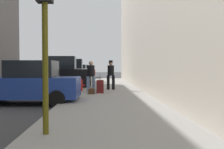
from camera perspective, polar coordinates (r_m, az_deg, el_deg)
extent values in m
cube|color=gray|center=(9.88, -0.36, -6.74)|extent=(4.00, 40.00, 0.15)
cube|color=navy|center=(10.90, -18.68, -2.78)|extent=(4.23, 1.92, 0.84)
cube|color=black|center=(10.81, -17.71, 1.17)|extent=(1.92, 1.60, 0.70)
cylinder|color=black|center=(12.25, -23.49, -4.07)|extent=(0.64, 0.23, 0.64)
cylinder|color=black|center=(11.51, -10.76, -4.33)|extent=(0.64, 0.23, 0.64)
cylinder|color=black|center=(9.71, -12.55, -5.47)|extent=(0.64, 0.23, 0.64)
cube|color=black|center=(17.66, -12.34, -0.58)|extent=(4.66, 1.98, 1.10)
cube|color=black|center=(17.62, -11.72, 2.61)|extent=(2.12, 1.63, 0.90)
cylinder|color=black|center=(18.86, -16.44, -1.98)|extent=(0.65, 0.24, 0.64)
cylinder|color=black|center=(17.07, -17.75, -2.39)|extent=(0.65, 0.24, 0.64)
cylinder|color=black|center=(18.45, -7.32, -2.01)|extent=(0.65, 0.24, 0.64)
cylinder|color=black|center=(16.62, -7.67, -2.43)|extent=(0.65, 0.24, 0.64)
cube|color=silver|center=(23.60, -9.81, 0.03)|extent=(4.64, 1.95, 1.10)
cube|color=black|center=(23.57, -9.34, 2.41)|extent=(2.11, 1.62, 0.90)
cylinder|color=black|center=(24.73, -13.03, -1.07)|extent=(0.65, 0.24, 0.64)
cylinder|color=black|center=(22.92, -13.77, -1.30)|extent=(0.65, 0.24, 0.64)
cylinder|color=black|center=(24.43, -6.09, -1.07)|extent=(0.65, 0.24, 0.64)
cylinder|color=black|center=(22.59, -6.28, -1.30)|extent=(0.65, 0.24, 0.64)
cube|color=#B7BABF|center=(30.53, -8.12, 0.19)|extent=(4.24, 1.93, 0.84)
cube|color=black|center=(30.50, -7.75, 1.60)|extent=(1.92, 1.61, 0.70)
cylinder|color=black|center=(31.65, -10.36, -0.43)|extent=(0.64, 0.23, 0.64)
cylinder|color=black|center=(29.84, -10.93, -0.57)|extent=(0.64, 0.23, 0.64)
cylinder|color=black|center=(31.33, -5.43, -0.43)|extent=(0.64, 0.23, 0.64)
cylinder|color=black|center=(29.49, -5.70, -0.57)|extent=(0.64, 0.23, 0.64)
cube|color=#B2191E|center=(36.72, -7.15, 0.47)|extent=(4.26, 1.99, 0.84)
cube|color=black|center=(36.70, -6.84, 1.64)|extent=(1.95, 1.63, 0.70)
cylinder|color=black|center=(37.74, -9.15, -0.07)|extent=(0.65, 0.24, 0.64)
cylinder|color=black|center=(35.91, -9.39, -0.16)|extent=(0.65, 0.24, 0.64)
cylinder|color=black|center=(37.61, -5.00, -0.06)|extent=(0.65, 0.24, 0.64)
cylinder|color=black|center=(35.78, -5.03, -0.15)|extent=(0.65, 0.24, 0.64)
cylinder|color=red|center=(14.48, -7.15, -2.63)|extent=(0.22, 0.22, 0.55)
sphere|color=red|center=(14.46, -7.16, -1.33)|extent=(0.20, 0.20, 0.20)
cylinder|color=red|center=(14.49, -7.79, -2.52)|extent=(0.10, 0.09, 0.09)
cylinder|color=red|center=(14.47, -6.52, -2.53)|extent=(0.10, 0.09, 0.09)
cylinder|color=#514C0F|center=(5.31, -15.05, 6.13)|extent=(0.12, 0.12, 3.60)
cylinder|color=#728CB2|center=(14.04, -5.47, -2.15)|extent=(0.18, 0.18, 0.85)
cylinder|color=#728CB2|center=(14.02, -4.16, -2.16)|extent=(0.18, 0.18, 0.85)
cylinder|color=black|center=(14.00, -4.82, 0.85)|extent=(0.40, 0.40, 0.62)
sphere|color=tan|center=(14.00, -4.83, 2.61)|extent=(0.24, 0.24, 0.24)
cylinder|color=black|center=(15.26, -0.86, -1.83)|extent=(0.22, 0.22, 0.85)
cylinder|color=black|center=(15.19, 0.31, -1.84)|extent=(0.22, 0.22, 0.85)
cylinder|color=black|center=(15.20, -0.28, 0.93)|extent=(0.49, 0.49, 0.62)
sphere|color=tan|center=(15.20, -0.28, 2.55)|extent=(0.24, 0.24, 0.24)
cylinder|color=black|center=(15.20, -0.28, 2.82)|extent=(0.34, 0.34, 0.02)
cylinder|color=black|center=(15.20, -0.28, 3.05)|extent=(0.23, 0.23, 0.11)
cube|color=#591414|center=(13.34, -2.77, -2.72)|extent=(0.39, 0.58, 0.68)
cylinder|color=#333333|center=(13.31, -2.77, -0.49)|extent=(0.02, 0.02, 0.36)
cube|color=#472D19|center=(12.82, -4.70, -3.81)|extent=(0.32, 0.44, 0.28)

